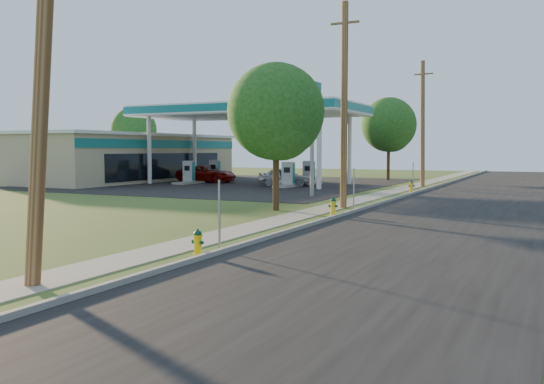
% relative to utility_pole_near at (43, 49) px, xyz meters
% --- Properties ---
extents(ground_plane, '(140.00, 140.00, 0.00)m').
position_rel_utility_pole_near_xyz_m(ground_plane, '(0.60, 1.00, -4.80)').
color(ground_plane, '#324D1E').
rests_on(ground_plane, ground).
extents(road, '(8.00, 120.00, 0.02)m').
position_rel_utility_pole_near_xyz_m(road, '(5.10, 11.00, -4.79)').
color(road, black).
rests_on(road, ground).
extents(curb, '(0.15, 120.00, 0.15)m').
position_rel_utility_pole_near_xyz_m(curb, '(1.10, 11.00, -4.73)').
color(curb, gray).
rests_on(curb, ground).
extents(sidewalk, '(1.50, 120.00, 0.03)m').
position_rel_utility_pole_near_xyz_m(sidewalk, '(-0.65, 11.00, -4.79)').
color(sidewalk, gray).
rests_on(sidewalk, ground).
extents(forecourt, '(26.00, 28.00, 0.02)m').
position_rel_utility_pole_near_xyz_m(forecourt, '(-15.40, 33.00, -4.79)').
color(forecourt, black).
rests_on(forecourt, ground).
extents(utility_pole_near, '(1.40, 0.32, 9.48)m').
position_rel_utility_pole_near_xyz_m(utility_pole_near, '(0.00, 0.00, 0.00)').
color(utility_pole_near, brown).
rests_on(utility_pole_near, ground).
extents(utility_pole_mid, '(1.40, 0.32, 9.80)m').
position_rel_utility_pole_near_xyz_m(utility_pole_mid, '(-0.00, 18.00, 0.15)').
color(utility_pole_mid, brown).
rests_on(utility_pole_mid, ground).
extents(utility_pole_far, '(1.40, 0.32, 9.50)m').
position_rel_utility_pole_near_xyz_m(utility_pole_far, '(-0.00, 36.00, 0.00)').
color(utility_pole_far, brown).
rests_on(utility_pole_far, ground).
extents(sign_post_near, '(0.05, 0.04, 2.00)m').
position_rel_utility_pole_near_xyz_m(sign_post_near, '(0.85, 5.20, -3.80)').
color(sign_post_near, gray).
rests_on(sign_post_near, ground).
extents(sign_post_mid, '(0.05, 0.04, 2.00)m').
position_rel_utility_pole_near_xyz_m(sign_post_mid, '(0.85, 17.00, -3.80)').
color(sign_post_mid, gray).
rests_on(sign_post_mid, ground).
extents(sign_post_far, '(0.05, 0.04, 2.00)m').
position_rel_utility_pole_near_xyz_m(sign_post_far, '(0.85, 29.20, -3.80)').
color(sign_post_far, gray).
rests_on(sign_post_far, ground).
extents(gas_canopy, '(18.18, 9.18, 6.40)m').
position_rel_utility_pole_near_xyz_m(gas_canopy, '(-13.40, 33.00, 1.09)').
color(gas_canopy, silver).
rests_on(gas_canopy, ground).
extents(fuel_pump_nw, '(1.20, 3.20, 1.90)m').
position_rel_utility_pole_near_xyz_m(fuel_pump_nw, '(-17.90, 31.00, -4.08)').
color(fuel_pump_nw, gray).
rests_on(fuel_pump_nw, ground).
extents(fuel_pump_ne, '(1.20, 3.20, 1.90)m').
position_rel_utility_pole_near_xyz_m(fuel_pump_ne, '(-8.90, 31.00, -4.08)').
color(fuel_pump_ne, gray).
rests_on(fuel_pump_ne, ground).
extents(fuel_pump_sw, '(1.20, 3.20, 1.90)m').
position_rel_utility_pole_near_xyz_m(fuel_pump_sw, '(-17.90, 35.00, -4.08)').
color(fuel_pump_sw, gray).
rests_on(fuel_pump_sw, ground).
extents(fuel_pump_se, '(1.20, 3.20, 1.90)m').
position_rel_utility_pole_near_xyz_m(fuel_pump_se, '(-8.90, 35.00, -4.08)').
color(fuel_pump_se, gray).
rests_on(fuel_pump_se, ground).
extents(convenience_store, '(10.40, 22.40, 4.25)m').
position_rel_utility_pole_near_xyz_m(convenience_store, '(-26.38, 33.00, -2.67)').
color(convenience_store, tan).
rests_on(convenience_store, ground).
extents(price_pylon, '(0.34, 2.04, 6.85)m').
position_rel_utility_pole_near_xyz_m(price_pylon, '(-3.90, 23.50, 0.63)').
color(price_pylon, gray).
rests_on(price_pylon, ground).
extents(tree_verge, '(4.50, 4.50, 6.82)m').
position_rel_utility_pole_near_xyz_m(tree_verge, '(-2.40, 15.60, -0.41)').
color(tree_verge, '#352113').
rests_on(tree_verge, ground).
extents(tree_lot, '(5.03, 5.03, 7.63)m').
position_rel_utility_pole_near_xyz_m(tree_lot, '(-4.67, 44.10, 0.11)').
color(tree_lot, '#352113').
rests_on(tree_lot, ground).
extents(tree_back, '(4.88, 4.88, 7.40)m').
position_rel_utility_pole_near_xyz_m(tree_back, '(-31.69, 40.84, -0.04)').
color(tree_back, '#352113').
rests_on(tree_back, ground).
extents(hydrant_near, '(0.38, 0.33, 0.72)m').
position_rel_utility_pole_near_xyz_m(hydrant_near, '(0.66, 4.41, -4.45)').
color(hydrant_near, yellow).
rests_on(hydrant_near, ground).
extents(hydrant_mid, '(0.41, 0.37, 0.79)m').
position_rel_utility_pole_near_xyz_m(hydrant_mid, '(0.62, 14.90, -4.42)').
color(hydrant_mid, yellow).
rests_on(hydrant_mid, ground).
extents(hydrant_far, '(0.43, 0.38, 0.82)m').
position_rel_utility_pole_near_xyz_m(hydrant_far, '(0.59, 30.05, -4.40)').
color(hydrant_far, '#E8AA07').
rests_on(hydrant_far, ground).
extents(car_red, '(5.27, 2.50, 1.45)m').
position_rel_utility_pole_near_xyz_m(car_red, '(-17.78, 33.51, -4.08)').
color(car_red, '#6B0705').
rests_on(car_red, ground).
extents(car_silver, '(4.39, 2.36, 1.42)m').
position_rel_utility_pole_near_xyz_m(car_silver, '(-9.55, 31.92, -4.09)').
color(car_silver, '#AAACB1').
rests_on(car_silver, ground).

